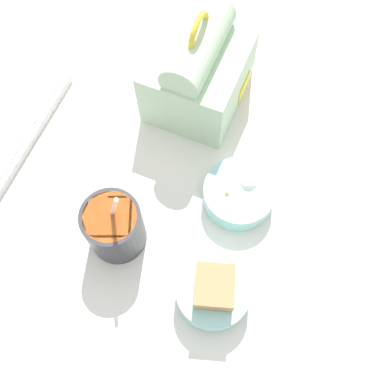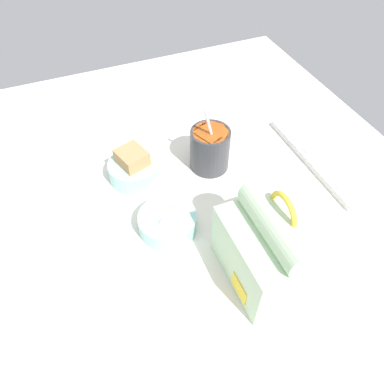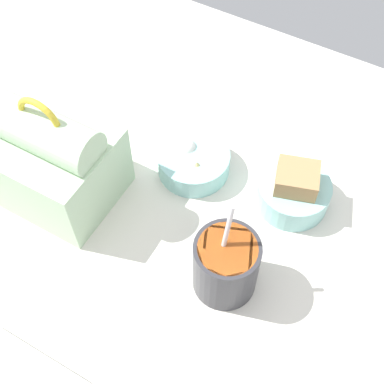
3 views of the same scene
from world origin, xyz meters
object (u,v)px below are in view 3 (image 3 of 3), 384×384
at_px(bento_bowl_snacks, 194,161).
at_px(bento_bowl_sandwich, 294,191).
at_px(lunch_bag, 54,161).
at_px(soup_cup, 226,265).

bearing_deg(bento_bowl_snacks, bento_bowl_sandwich, -172.81).
xyz_separation_m(bento_bowl_sandwich, bento_bowl_snacks, (0.18, 0.02, -0.01)).
distance_m(bento_bowl_sandwich, bento_bowl_snacks, 0.18).
xyz_separation_m(lunch_bag, soup_cup, (-0.33, 0.02, -0.03)).
xyz_separation_m(lunch_bag, bento_bowl_snacks, (-0.18, -0.15, -0.06)).
relative_size(soup_cup, bento_bowl_sandwich, 1.49).
distance_m(soup_cup, bento_bowl_sandwich, 0.20).
xyz_separation_m(lunch_bag, bento_bowl_sandwich, (-0.36, -0.17, -0.05)).
relative_size(soup_cup, bento_bowl_snacks, 1.44).
height_order(bento_bowl_sandwich, bento_bowl_snacks, bento_bowl_sandwich).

